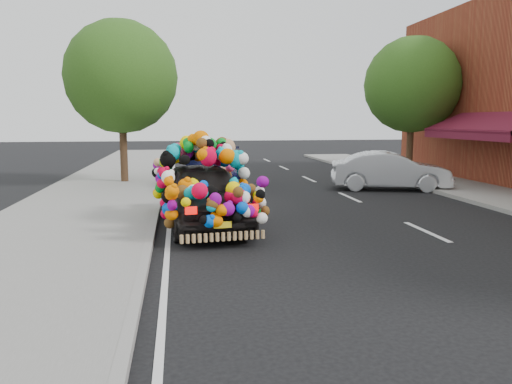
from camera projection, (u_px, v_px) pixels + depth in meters
ground at (265, 238)px, 10.40m from camera, size 100.00×100.00×0.00m
sidewalk at (49, 243)px, 9.74m from camera, size 4.00×60.00×0.12m
kerb at (150, 239)px, 10.04m from camera, size 0.15×60.00×0.13m
lane_markings at (426, 232)px, 10.95m from camera, size 6.00×50.00×0.01m
tree_near_sidewalk at (121, 77)px, 18.54m from camera, size 4.20×4.20×6.13m
tree_far_b at (412, 85)px, 20.85m from camera, size 4.00×4.00×5.90m
plush_art_car at (203, 180)px, 11.38m from camera, size 2.59×4.72×2.12m
navy_sedan at (212, 169)px, 17.54m from camera, size 2.81×5.26×1.45m
silver_hatchback at (390, 171)px, 17.51m from camera, size 4.31×2.47×1.34m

